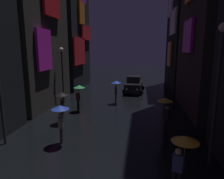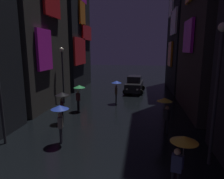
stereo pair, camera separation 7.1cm
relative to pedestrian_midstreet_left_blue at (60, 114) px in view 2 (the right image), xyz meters
name	(u,v)px [view 2 (the right image)]	position (x,y,z in m)	size (l,w,h in m)	color
building_left_mid	(29,30)	(-5.45, 7.07, 4.83)	(4.25, 7.73, 12.98)	#33302D
building_left_far	(67,28)	(-5.44, 16.00, 5.84)	(4.25, 7.59, 15.02)	black
building_right_far	(190,19)	(9.51, 16.54, 6.76)	(4.25, 8.69, 16.86)	black
pedestrian_midstreet_left_blue	(60,114)	(0.00, 0.00, 0.00)	(0.90, 0.90, 2.12)	#2D2D38
pedestrian_far_right_black	(62,99)	(-1.10, 2.98, 0.00)	(0.90, 0.90, 2.12)	black
pedestrian_foreground_left_yellow	(182,149)	(5.41, -2.92, 0.00)	(0.90, 0.90, 2.12)	black
pedestrian_near_crossing_green	(79,91)	(-0.80, 5.66, 0.00)	(0.90, 0.90, 2.12)	black
pedestrian_midstreet_centre_yellow	(165,106)	(5.46, 2.28, 0.00)	(0.90, 0.90, 2.12)	black
pedestrian_foreground_right_blue	(116,86)	(1.84, 8.37, 0.00)	(0.90, 0.90, 2.12)	black
car_distant	(134,85)	(3.29, 13.42, -0.74)	(2.48, 4.26, 1.92)	black
streetlamp_left_far	(63,69)	(-2.97, 7.84, 1.52)	(0.36, 0.36, 5.04)	#2D2D33
streetlamp_right_near	(217,81)	(7.03, -0.84, 1.97)	(0.36, 0.36, 5.87)	#2D2D33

